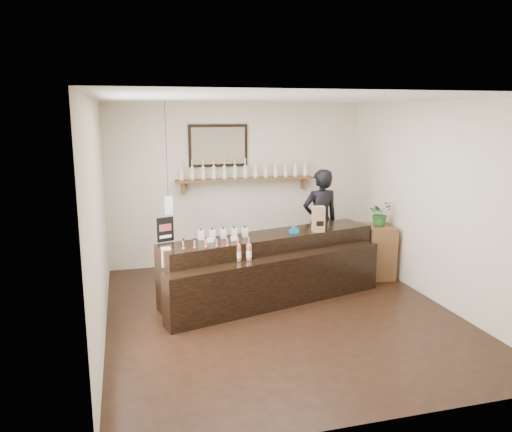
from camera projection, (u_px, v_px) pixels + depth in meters
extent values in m
plane|color=black|center=(281.00, 313.00, 6.67)|extent=(5.00, 5.00, 0.00)
plane|color=beige|center=(238.00, 184.00, 8.75)|extent=(4.50, 0.00, 4.50)
plane|color=beige|center=(377.00, 268.00, 4.02)|extent=(4.50, 0.00, 4.50)
plane|color=beige|center=(98.00, 220.00, 5.81)|extent=(0.00, 5.00, 5.00)
plane|color=beige|center=(435.00, 203.00, 6.96)|extent=(0.00, 5.00, 5.00)
plane|color=white|center=(283.00, 99.00, 6.10)|extent=(5.00, 5.00, 0.00)
cube|color=brown|center=(245.00, 179.00, 8.63)|extent=(2.40, 0.25, 0.04)
cube|color=brown|center=(183.00, 188.00, 8.41)|extent=(0.04, 0.20, 0.20)
cube|color=brown|center=(303.00, 184.00, 8.96)|extent=(0.04, 0.20, 0.20)
cube|color=black|center=(218.00, 146.00, 8.49)|extent=(1.02, 0.04, 0.72)
cube|color=brown|center=(218.00, 146.00, 8.47)|extent=(0.92, 0.01, 0.62)
cube|color=white|center=(168.00, 205.00, 7.60)|extent=(0.12, 0.12, 0.28)
cylinder|color=black|center=(166.00, 149.00, 7.43)|extent=(0.01, 0.01, 1.41)
cylinder|color=beige|center=(181.00, 174.00, 8.33)|extent=(0.07, 0.07, 0.20)
cone|color=beige|center=(181.00, 167.00, 8.30)|extent=(0.07, 0.07, 0.05)
cylinder|color=beige|center=(181.00, 163.00, 8.29)|extent=(0.02, 0.02, 0.07)
cylinder|color=gold|center=(181.00, 160.00, 8.28)|extent=(0.03, 0.03, 0.02)
cylinder|color=white|center=(181.00, 175.00, 8.33)|extent=(0.07, 0.07, 0.09)
cylinder|color=beige|center=(192.00, 174.00, 8.37)|extent=(0.07, 0.07, 0.20)
cone|color=beige|center=(192.00, 166.00, 8.35)|extent=(0.07, 0.07, 0.05)
cylinder|color=beige|center=(192.00, 163.00, 8.34)|extent=(0.02, 0.02, 0.07)
cylinder|color=gold|center=(192.00, 160.00, 8.33)|extent=(0.03, 0.03, 0.02)
cylinder|color=white|center=(192.00, 175.00, 8.38)|extent=(0.07, 0.07, 0.09)
cylinder|color=beige|center=(203.00, 174.00, 8.42)|extent=(0.07, 0.07, 0.20)
cone|color=beige|center=(203.00, 166.00, 8.40)|extent=(0.07, 0.07, 0.05)
cylinder|color=beige|center=(203.00, 163.00, 8.38)|extent=(0.02, 0.02, 0.07)
cylinder|color=gold|center=(203.00, 160.00, 8.37)|extent=(0.03, 0.03, 0.02)
cylinder|color=white|center=(203.00, 175.00, 8.43)|extent=(0.07, 0.07, 0.09)
cylinder|color=beige|center=(214.00, 173.00, 8.47)|extent=(0.07, 0.07, 0.20)
cone|color=beige|center=(214.00, 166.00, 8.44)|extent=(0.07, 0.07, 0.05)
cylinder|color=beige|center=(214.00, 162.00, 8.43)|extent=(0.02, 0.02, 0.07)
cylinder|color=gold|center=(214.00, 159.00, 8.42)|extent=(0.03, 0.03, 0.02)
cylinder|color=white|center=(214.00, 174.00, 8.47)|extent=(0.07, 0.07, 0.09)
cylinder|color=beige|center=(224.00, 173.00, 8.51)|extent=(0.07, 0.07, 0.20)
cone|color=beige|center=(224.00, 165.00, 8.49)|extent=(0.07, 0.07, 0.05)
cylinder|color=beige|center=(224.00, 162.00, 8.48)|extent=(0.02, 0.02, 0.07)
cylinder|color=gold|center=(224.00, 159.00, 8.47)|extent=(0.03, 0.03, 0.02)
cylinder|color=white|center=(224.00, 174.00, 8.52)|extent=(0.07, 0.07, 0.09)
cylinder|color=beige|center=(235.00, 173.00, 8.56)|extent=(0.07, 0.07, 0.20)
cone|color=beige|center=(235.00, 165.00, 8.53)|extent=(0.07, 0.07, 0.05)
cylinder|color=beige|center=(235.00, 162.00, 8.52)|extent=(0.02, 0.02, 0.07)
cylinder|color=gold|center=(235.00, 159.00, 8.51)|extent=(0.03, 0.03, 0.02)
cylinder|color=white|center=(235.00, 174.00, 8.56)|extent=(0.07, 0.07, 0.09)
cylinder|color=beige|center=(245.00, 172.00, 8.61)|extent=(0.07, 0.07, 0.20)
cone|color=beige|center=(245.00, 165.00, 8.58)|extent=(0.07, 0.07, 0.05)
cylinder|color=beige|center=(245.00, 161.00, 8.57)|extent=(0.02, 0.02, 0.07)
cylinder|color=gold|center=(245.00, 159.00, 8.56)|extent=(0.03, 0.03, 0.02)
cylinder|color=white|center=(245.00, 173.00, 8.61)|extent=(0.07, 0.07, 0.09)
cylinder|color=beige|center=(256.00, 172.00, 8.65)|extent=(0.07, 0.07, 0.20)
cone|color=beige|center=(256.00, 165.00, 8.63)|extent=(0.07, 0.07, 0.05)
cylinder|color=beige|center=(256.00, 161.00, 8.62)|extent=(0.02, 0.02, 0.07)
cylinder|color=gold|center=(256.00, 158.00, 8.61)|extent=(0.03, 0.03, 0.02)
cylinder|color=white|center=(256.00, 173.00, 8.66)|extent=(0.07, 0.07, 0.09)
cylinder|color=beige|center=(266.00, 172.00, 8.70)|extent=(0.07, 0.07, 0.20)
cone|color=beige|center=(266.00, 164.00, 8.67)|extent=(0.07, 0.07, 0.05)
cylinder|color=beige|center=(266.00, 161.00, 8.66)|extent=(0.02, 0.02, 0.07)
cylinder|color=gold|center=(266.00, 158.00, 8.65)|extent=(0.03, 0.03, 0.02)
cylinder|color=white|center=(266.00, 173.00, 8.70)|extent=(0.07, 0.07, 0.09)
cylinder|color=beige|center=(276.00, 171.00, 8.75)|extent=(0.07, 0.07, 0.20)
cone|color=beige|center=(276.00, 164.00, 8.72)|extent=(0.07, 0.07, 0.05)
cylinder|color=beige|center=(276.00, 161.00, 8.71)|extent=(0.02, 0.02, 0.07)
cylinder|color=gold|center=(276.00, 158.00, 8.70)|extent=(0.03, 0.03, 0.02)
cylinder|color=white|center=(276.00, 172.00, 8.75)|extent=(0.07, 0.07, 0.09)
cylinder|color=beige|center=(286.00, 171.00, 8.79)|extent=(0.07, 0.07, 0.20)
cone|color=beige|center=(286.00, 164.00, 8.77)|extent=(0.07, 0.07, 0.05)
cylinder|color=beige|center=(286.00, 160.00, 8.76)|extent=(0.02, 0.02, 0.07)
cylinder|color=gold|center=(286.00, 158.00, 8.75)|extent=(0.03, 0.03, 0.02)
cylinder|color=white|center=(286.00, 172.00, 8.80)|extent=(0.07, 0.07, 0.09)
cylinder|color=beige|center=(295.00, 171.00, 8.84)|extent=(0.07, 0.07, 0.20)
cone|color=beige|center=(296.00, 164.00, 8.81)|extent=(0.07, 0.07, 0.05)
cylinder|color=beige|center=(296.00, 160.00, 8.80)|extent=(0.02, 0.02, 0.07)
cylinder|color=gold|center=(296.00, 157.00, 8.79)|extent=(0.03, 0.03, 0.02)
cylinder|color=white|center=(295.00, 172.00, 8.84)|extent=(0.07, 0.07, 0.09)
cylinder|color=beige|center=(305.00, 170.00, 8.89)|extent=(0.07, 0.07, 0.20)
cone|color=beige|center=(305.00, 163.00, 8.86)|extent=(0.07, 0.07, 0.05)
cylinder|color=beige|center=(305.00, 160.00, 8.85)|extent=(0.02, 0.02, 0.07)
cylinder|color=gold|center=(305.00, 157.00, 8.84)|extent=(0.03, 0.03, 0.02)
cylinder|color=white|center=(305.00, 172.00, 8.89)|extent=(0.07, 0.07, 0.09)
cube|color=black|center=(271.00, 265.00, 7.26)|extent=(3.33, 1.41, 0.92)
cube|color=black|center=(280.00, 282.00, 6.87)|extent=(3.26, 1.13, 0.70)
cube|color=white|center=(210.00, 240.00, 6.72)|extent=(0.10, 0.04, 0.05)
cube|color=white|center=(235.00, 238.00, 6.81)|extent=(0.10, 0.04, 0.05)
cube|color=tan|center=(166.00, 262.00, 6.39)|extent=(0.12, 0.12, 0.12)
cube|color=tan|center=(166.00, 253.00, 6.37)|extent=(0.12, 0.12, 0.12)
cube|color=beige|center=(201.00, 235.00, 6.85)|extent=(0.08, 0.08, 0.13)
cube|color=#D8A8B8|center=(202.00, 236.00, 6.80)|extent=(0.07, 0.00, 0.06)
cylinder|color=black|center=(201.00, 230.00, 6.83)|extent=(0.02, 0.02, 0.03)
cube|color=beige|center=(212.00, 234.00, 6.88)|extent=(0.08, 0.08, 0.13)
cube|color=#D8A8B8|center=(213.00, 235.00, 6.84)|extent=(0.07, 0.00, 0.06)
cylinder|color=black|center=(212.00, 229.00, 6.87)|extent=(0.02, 0.02, 0.03)
cube|color=beige|center=(223.00, 234.00, 6.92)|extent=(0.08, 0.08, 0.13)
cube|color=#D8A8B8|center=(224.00, 234.00, 6.88)|extent=(0.07, 0.00, 0.06)
cylinder|color=black|center=(223.00, 228.00, 6.91)|extent=(0.02, 0.02, 0.03)
cube|color=beige|center=(234.00, 233.00, 6.96)|extent=(0.08, 0.08, 0.13)
cube|color=#D8A8B8|center=(235.00, 234.00, 6.92)|extent=(0.07, 0.00, 0.06)
cylinder|color=black|center=(234.00, 228.00, 6.95)|extent=(0.02, 0.02, 0.03)
cube|color=beige|center=(245.00, 232.00, 7.00)|extent=(0.08, 0.08, 0.13)
cube|color=#D8A8B8|center=(246.00, 233.00, 6.96)|extent=(0.07, 0.00, 0.06)
cylinder|color=black|center=(245.00, 227.00, 6.99)|extent=(0.02, 0.02, 0.03)
cylinder|color=#B15E3C|center=(184.00, 257.00, 6.44)|extent=(0.07, 0.07, 0.20)
cone|color=#B15E3C|center=(183.00, 248.00, 6.42)|extent=(0.07, 0.07, 0.05)
cylinder|color=#B15E3C|center=(183.00, 243.00, 6.40)|extent=(0.02, 0.02, 0.07)
cylinder|color=black|center=(183.00, 240.00, 6.40)|extent=(0.03, 0.03, 0.02)
cylinder|color=white|center=(184.00, 259.00, 6.45)|extent=(0.07, 0.07, 0.09)
cylinder|color=#B15E3C|center=(195.00, 256.00, 6.48)|extent=(0.07, 0.07, 0.20)
cone|color=#B15E3C|center=(195.00, 247.00, 6.45)|extent=(0.07, 0.07, 0.05)
cylinder|color=#B15E3C|center=(195.00, 242.00, 6.44)|extent=(0.02, 0.02, 0.07)
cylinder|color=black|center=(194.00, 239.00, 6.43)|extent=(0.03, 0.03, 0.02)
cylinder|color=white|center=(195.00, 258.00, 6.48)|extent=(0.07, 0.07, 0.09)
cylinder|color=#B15E3C|center=(206.00, 256.00, 6.52)|extent=(0.07, 0.07, 0.20)
cone|color=#B15E3C|center=(206.00, 246.00, 6.49)|extent=(0.07, 0.07, 0.05)
cylinder|color=#B15E3C|center=(206.00, 242.00, 6.48)|extent=(0.02, 0.02, 0.07)
cylinder|color=black|center=(206.00, 238.00, 6.47)|extent=(0.03, 0.03, 0.02)
cylinder|color=white|center=(206.00, 257.00, 6.52)|extent=(0.07, 0.07, 0.09)
cylinder|color=#B15E3C|center=(217.00, 255.00, 6.55)|extent=(0.07, 0.07, 0.20)
cone|color=#B15E3C|center=(217.00, 245.00, 6.53)|extent=(0.07, 0.07, 0.05)
cylinder|color=#B15E3C|center=(217.00, 241.00, 6.52)|extent=(0.02, 0.02, 0.07)
cylinder|color=black|center=(217.00, 238.00, 6.51)|extent=(0.03, 0.03, 0.02)
cylinder|color=white|center=(217.00, 256.00, 6.56)|extent=(0.07, 0.07, 0.09)
cylinder|color=#B15E3C|center=(228.00, 254.00, 6.59)|extent=(0.07, 0.07, 0.20)
cone|color=#B15E3C|center=(228.00, 245.00, 6.56)|extent=(0.07, 0.07, 0.05)
cylinder|color=#B15E3C|center=(228.00, 240.00, 6.55)|extent=(0.02, 0.02, 0.07)
cylinder|color=black|center=(228.00, 237.00, 6.54)|extent=(0.03, 0.03, 0.02)
cylinder|color=white|center=(228.00, 255.00, 6.59)|extent=(0.07, 0.07, 0.09)
cylinder|color=#B15E3C|center=(238.00, 253.00, 6.63)|extent=(0.07, 0.07, 0.20)
cone|color=#B15E3C|center=(238.00, 244.00, 6.60)|extent=(0.07, 0.07, 0.05)
cylinder|color=#B15E3C|center=(238.00, 240.00, 6.59)|extent=(0.02, 0.02, 0.07)
cylinder|color=black|center=(238.00, 236.00, 6.58)|extent=(0.03, 0.03, 0.02)
cylinder|color=white|center=(238.00, 255.00, 6.63)|extent=(0.07, 0.07, 0.09)
cylinder|color=#B15E3C|center=(249.00, 252.00, 6.66)|extent=(0.07, 0.07, 0.20)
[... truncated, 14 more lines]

